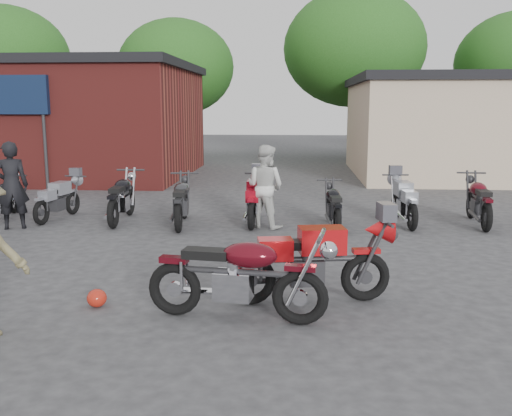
# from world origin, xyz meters

# --- Properties ---
(ground) EXTENTS (90.00, 90.00, 0.00)m
(ground) POSITION_xyz_m (0.00, 0.00, 0.00)
(ground) COLOR #323234
(brick_building) EXTENTS (12.00, 8.00, 4.00)m
(brick_building) POSITION_xyz_m (-9.00, 14.00, 2.00)
(brick_building) COLOR maroon
(brick_building) RESTS_ON ground
(stucco_building) EXTENTS (10.00, 8.00, 3.50)m
(stucco_building) POSITION_xyz_m (8.50, 15.00, 1.75)
(stucco_building) COLOR tan
(stucco_building) RESTS_ON ground
(tree_0) EXTENTS (6.56, 6.56, 8.20)m
(tree_0) POSITION_xyz_m (-14.00, 22.00, 4.10)
(tree_0) COLOR #184412
(tree_0) RESTS_ON ground
(tree_1) EXTENTS (5.92, 5.92, 7.40)m
(tree_1) POSITION_xyz_m (-5.00, 22.00, 3.70)
(tree_1) COLOR #184412
(tree_1) RESTS_ON ground
(tree_2) EXTENTS (7.04, 7.04, 8.80)m
(tree_2) POSITION_xyz_m (4.00, 22.00, 4.40)
(tree_2) COLOR #184412
(tree_2) RESTS_ON ground
(vintage_motorcycle) EXTENTS (2.32, 1.04, 1.30)m
(vintage_motorcycle) POSITION_xyz_m (0.53, -0.78, 0.65)
(vintage_motorcycle) COLOR #4A0912
(vintage_motorcycle) RESTS_ON ground
(sportbike) EXTENTS (2.28, 1.08, 1.27)m
(sportbike) POSITION_xyz_m (1.44, -0.06, 0.64)
(sportbike) COLOR red
(sportbike) RESTS_ON ground
(helmet) EXTENTS (0.33, 0.33, 0.25)m
(helmet) POSITION_xyz_m (-1.44, -0.43, 0.12)
(helmet) COLOR #AB2012
(helmet) RESTS_ON ground
(person_dark) EXTENTS (0.83, 0.71, 1.92)m
(person_dark) POSITION_xyz_m (-4.97, 4.28, 0.96)
(person_dark) COLOR black
(person_dark) RESTS_ON ground
(person_light) EXTENTS (1.11, 1.03, 1.83)m
(person_light) POSITION_xyz_m (0.53, 4.81, 0.92)
(person_light) COLOR silver
(person_light) RESTS_ON ground
(row_bike_0) EXTENTS (0.77, 1.86, 1.05)m
(row_bike_0) POSITION_xyz_m (-5.80, 5.43, 0.52)
(row_bike_0) COLOR black
(row_bike_0) RESTS_ON ground
(row_bike_1) EXTENTS (0.88, 1.89, 1.06)m
(row_bike_1) POSITION_xyz_m (-4.42, 5.38, 0.53)
(row_bike_1) COLOR gray
(row_bike_1) RESTS_ON ground
(row_bike_2) EXTENTS (0.83, 2.18, 1.24)m
(row_bike_2) POSITION_xyz_m (-2.83, 5.24, 0.62)
(row_bike_2) COLOR black
(row_bike_2) RESTS_ON ground
(row_bike_3) EXTENTS (0.92, 2.15, 1.21)m
(row_bike_3) POSITION_xyz_m (-1.36, 4.93, 0.61)
(row_bike_3) COLOR #252527
(row_bike_3) RESTS_ON ground
(row_bike_4) EXTENTS (0.71, 2.04, 1.18)m
(row_bike_4) POSITION_xyz_m (0.27, 5.26, 0.59)
(row_bike_4) COLOR #A20D1D
(row_bike_4) RESTS_ON ground
(row_bike_5) EXTENTS (0.73, 1.89, 1.08)m
(row_bike_5) POSITION_xyz_m (2.04, 4.92, 0.54)
(row_bike_5) COLOR black
(row_bike_5) RESTS_ON ground
(row_bike_6) EXTENTS (0.79, 2.03, 1.15)m
(row_bike_6) POSITION_xyz_m (3.66, 5.41, 0.58)
(row_bike_6) COLOR gray
(row_bike_6) RESTS_ON ground
(row_bike_7) EXTENTS (0.86, 2.15, 1.22)m
(row_bike_7) POSITION_xyz_m (5.34, 5.45, 0.61)
(row_bike_7) COLOR #4E0913
(row_bike_7) RESTS_ON ground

